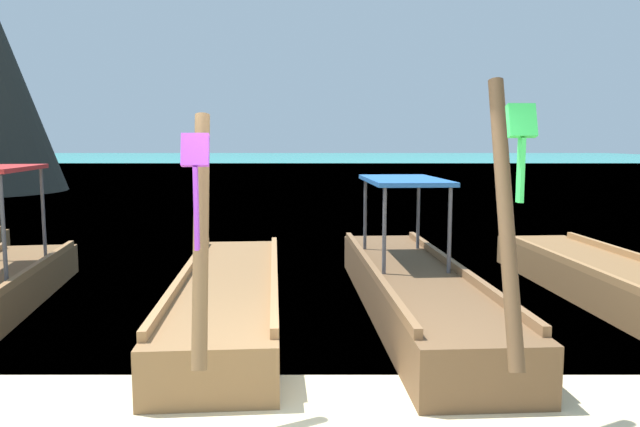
% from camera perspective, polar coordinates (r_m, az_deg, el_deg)
% --- Properties ---
extents(sea_water, '(120.00, 120.00, 0.00)m').
position_cam_1_polar(sea_water, '(65.56, -0.15, 4.88)').
color(sea_water, teal).
rests_on(sea_water, ground).
extents(longtail_boat_violet_ribbon, '(1.62, 5.93, 2.47)m').
position_cam_1_polar(longtail_boat_violet_ribbon, '(7.72, -8.77, -7.84)').
color(longtail_boat_violet_ribbon, brown).
rests_on(longtail_boat_violet_ribbon, ground).
extents(longtail_boat_green_ribbon, '(1.57, 6.50, 2.74)m').
position_cam_1_polar(longtail_boat_green_ribbon, '(7.95, 8.77, -6.99)').
color(longtail_boat_green_ribbon, brown).
rests_on(longtail_boat_green_ribbon, ground).
extents(longtail_boat_orange_ribbon, '(1.75, 7.61, 2.71)m').
position_cam_1_polar(longtail_boat_orange_ribbon, '(8.87, 28.28, -6.80)').
color(longtail_boat_orange_ribbon, brown).
rests_on(longtail_boat_orange_ribbon, ground).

